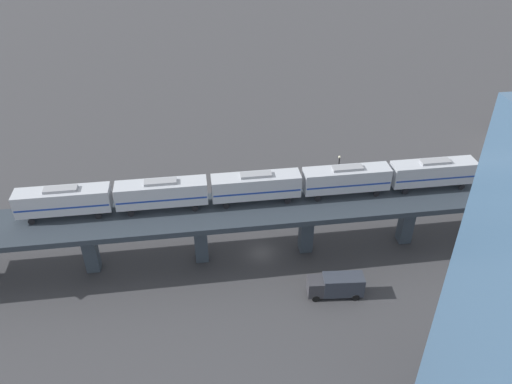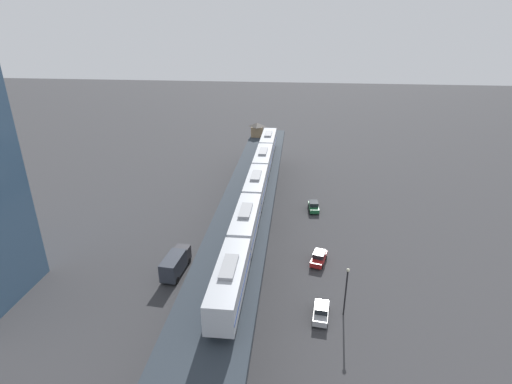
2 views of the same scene
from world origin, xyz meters
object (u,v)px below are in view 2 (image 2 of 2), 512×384
street_car_green (314,206)px  delivery_truck (176,263)px  street_car_red (319,258)px  street_lamp (346,288)px  subway_train (256,186)px  signal_hut (257,129)px  street_car_silver (321,311)px

street_car_green → delivery_truck: (20.69, 23.89, 0.82)m
street_car_red → delivery_truck: size_ratio=0.64×
delivery_truck → street_lamp: (-23.91, 6.57, 2.35)m
subway_train → signal_hut: subway_train is taller
street_car_green → street_car_silver: bearing=90.6°
street_car_red → street_lamp: size_ratio=0.68×
street_car_silver → delivery_truck: 22.31m
street_car_green → subway_train: bearing=56.6°
subway_train → street_car_red: 14.76m
signal_hut → delivery_truck: 49.07m
street_car_silver → street_car_green: (0.32, -31.34, 0.00)m
signal_hut → delivery_truck: signal_hut is taller
street_car_green → street_lamp: street_lamp is taller
street_car_silver → street_lamp: (-2.90, -0.89, 3.17)m
delivery_truck → street_lamp: street_lamp is taller
street_car_green → delivery_truck: bearing=49.1°
street_car_red → street_car_silver: bearing=89.5°
street_car_red → street_car_green: bearing=-88.7°
street_car_red → street_car_silver: 12.58m
signal_hut → street_lamp: (-17.12, 54.44, -5.99)m
street_lamp → street_car_red: bearing=-76.6°
signal_hut → street_car_silver: bearing=104.4°
signal_hut → delivery_truck: (6.79, 47.88, -8.34)m
subway_train → delivery_truck: (10.91, 9.04, -9.08)m
street_car_red → street_car_green: same height
street_car_silver → street_car_green: 31.34m
signal_hut → street_car_green: size_ratio=0.75×
street_lamp → delivery_truck: bearing=-15.4°
street_car_silver → street_lamp: street_lamp is taller
street_car_green → street_lamp: (-3.22, 30.45, 3.17)m
signal_hut → street_lamp: bearing=107.5°
signal_hut → street_car_green: (-13.91, 23.99, -9.16)m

